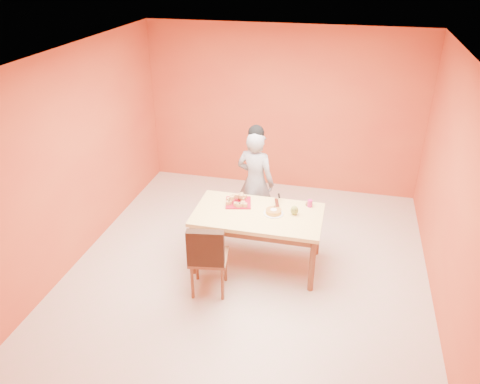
% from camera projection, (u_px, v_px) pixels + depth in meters
% --- Properties ---
extents(floor, '(5.00, 5.00, 0.00)m').
position_uv_depth(floor, '(249.00, 268.00, 6.08)').
color(floor, beige).
rests_on(floor, ground).
extents(ceiling, '(5.00, 5.00, 0.00)m').
position_uv_depth(ceiling, '(251.00, 57.00, 4.82)').
color(ceiling, white).
rests_on(ceiling, wall_back).
extents(wall_back, '(4.50, 0.00, 4.50)m').
position_uv_depth(wall_back, '(283.00, 110.00, 7.61)').
color(wall_back, '#CD582F').
rests_on(wall_back, floor).
extents(wall_left, '(0.00, 5.00, 5.00)m').
position_uv_depth(wall_left, '(76.00, 157.00, 5.91)').
color(wall_left, '#CD582F').
rests_on(wall_left, floor).
extents(wall_right, '(0.00, 5.00, 5.00)m').
position_uv_depth(wall_right, '(455.00, 196.00, 4.99)').
color(wall_right, '#CD582F').
rests_on(wall_right, floor).
extents(dining_table, '(1.60, 0.90, 0.76)m').
position_uv_depth(dining_table, '(258.00, 220.00, 5.88)').
color(dining_table, '#F4D67F').
rests_on(dining_table, floor).
extents(dining_chair, '(0.51, 0.58, 0.96)m').
position_uv_depth(dining_chair, '(208.00, 256.00, 5.47)').
color(dining_chair, brown).
rests_on(dining_chair, floor).
extents(pastry_pile, '(0.29, 0.29, 0.09)m').
position_uv_depth(pastry_pile, '(238.00, 199.00, 6.03)').
color(pastry_pile, tan).
rests_on(pastry_pile, pastry_platter).
extents(person, '(0.63, 0.49, 1.53)m').
position_uv_depth(person, '(255.00, 182.00, 6.58)').
color(person, '#949497').
rests_on(person, floor).
extents(pastry_platter, '(0.39, 0.39, 0.02)m').
position_uv_depth(pastry_platter, '(238.00, 203.00, 6.05)').
color(pastry_platter, maroon).
rests_on(pastry_platter, dining_table).
extents(red_dinner_plate, '(0.31, 0.31, 0.01)m').
position_uv_depth(red_dinner_plate, '(241.00, 200.00, 6.12)').
color(red_dinner_plate, maroon).
rests_on(red_dinner_plate, dining_table).
extents(white_cake_plate, '(0.28, 0.28, 0.01)m').
position_uv_depth(white_cake_plate, '(273.00, 213.00, 5.82)').
color(white_cake_plate, silver).
rests_on(white_cake_plate, dining_table).
extents(sponge_cake, '(0.25, 0.25, 0.04)m').
position_uv_depth(sponge_cake, '(274.00, 211.00, 5.80)').
color(sponge_cake, gold).
rests_on(sponge_cake, white_cake_plate).
extents(cake_server, '(0.10, 0.23, 0.01)m').
position_uv_depth(cake_server, '(277.00, 203.00, 5.94)').
color(cake_server, silver).
rests_on(cake_server, sponge_cake).
extents(egg_ornament, '(0.11, 0.09, 0.12)m').
position_uv_depth(egg_ornament, '(294.00, 210.00, 5.77)').
color(egg_ornament, olive).
rests_on(egg_ornament, dining_table).
extents(magenta_glass, '(0.08, 0.08, 0.09)m').
position_uv_depth(magenta_glass, '(310.00, 203.00, 5.96)').
color(magenta_glass, '#B81B68').
rests_on(magenta_glass, dining_table).
extents(checker_tin, '(0.10, 0.10, 0.03)m').
position_uv_depth(checker_tin, '(309.00, 204.00, 6.01)').
color(checker_tin, '#33180E').
rests_on(checker_tin, dining_table).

